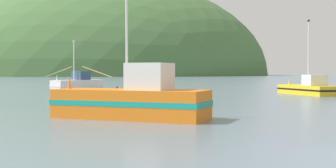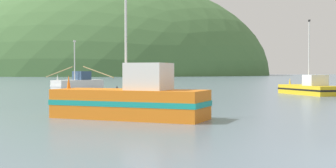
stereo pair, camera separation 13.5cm
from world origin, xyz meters
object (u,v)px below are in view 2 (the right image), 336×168
object	(u,v)px
fishing_boat_white	(78,84)
fishing_boat_orange	(132,100)
channel_buoy	(117,99)
fishing_boat_yellow	(309,88)

from	to	relation	value
fishing_boat_white	fishing_boat_orange	bearing A→B (deg)	50.87
channel_buoy	fishing_boat_yellow	bearing A→B (deg)	33.24
fishing_boat_orange	fishing_boat_yellow	xyz separation A→B (m)	(19.76, 20.31, -0.29)
fishing_boat_orange	fishing_boat_yellow	distance (m)	28.33
fishing_boat_yellow	channel_buoy	distance (m)	24.00
fishing_boat_white	channel_buoy	size ratio (longest dim) A/B	5.49
fishing_boat_white	channel_buoy	xyz separation A→B (m)	(3.04, -24.05, -0.26)
fishing_boat_orange	fishing_boat_white	size ratio (longest dim) A/B	1.02
fishing_boat_orange	fishing_boat_yellow	size ratio (longest dim) A/B	1.02
channel_buoy	fishing_boat_orange	bearing A→B (deg)	-87.48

